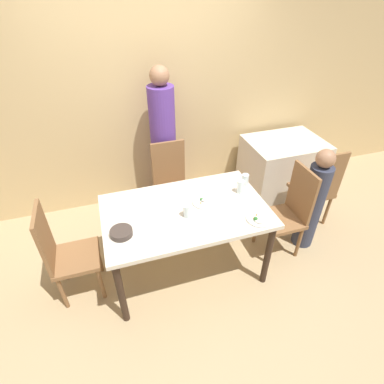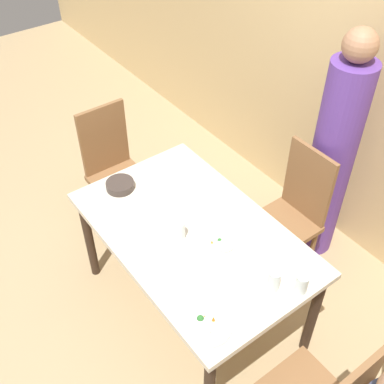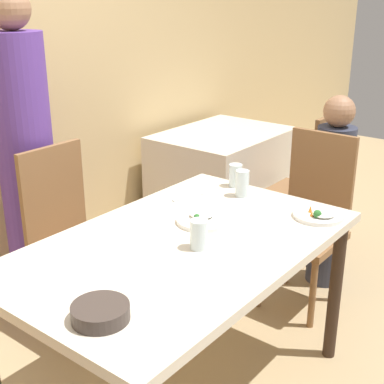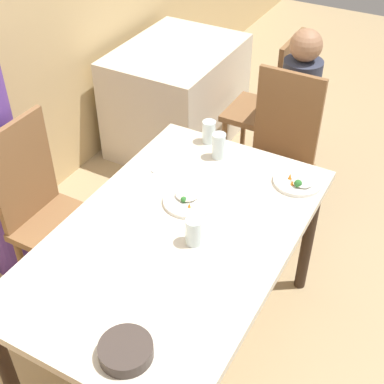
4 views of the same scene
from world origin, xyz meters
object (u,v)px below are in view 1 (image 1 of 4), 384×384
Objects in this scene: person_child at (312,203)px; glass_water_tall at (241,187)px; plate_rice_adult at (205,201)px; chair_adult_spot at (171,183)px; person_adult at (164,148)px; bowl_curry at (121,232)px; chair_child_spot at (289,211)px.

glass_water_tall is (-0.78, 0.13, 0.28)m from person_child.
person_child is 0.83m from glass_water_tall.
glass_water_tall reaches higher than plate_rice_adult.
person_adult is (0.00, 0.31, 0.31)m from chair_adult_spot.
person_child is 6.46× the size of bowl_curry.
chair_adult_spot is 0.57× the size of person_adult.
chair_adult_spot is 1.32m from chair_child_spot.
chair_adult_spot is at bearing -90.00° from person_adult.
person_child is 1.95m from bowl_curry.
chair_child_spot is at bearing -48.85° from person_adult.
plate_rice_adult is (-1.15, 0.09, 0.22)m from person_child.
person_child is (1.28, -1.15, -0.26)m from person_adult.
chair_child_spot is 7.57× the size of glass_water_tall.
bowl_curry is 1.38× the size of glass_water_tall.
chair_child_spot is 0.61m from glass_water_tall.
plate_rice_adult is 1.82× the size of glass_water_tall.
bowl_curry is 0.76× the size of plate_rice_adult.
chair_adult_spot is 0.81m from plate_rice_adult.
person_child is at bearing 90.00° from chair_child_spot.
person_adult is 1.74m from person_child.
chair_adult_spot is 4.16× the size of plate_rice_adult.
person_child is at bearing -9.84° from glass_water_tall.
chair_adult_spot is 1.54m from person_child.
plate_rice_adult is (0.13, -0.75, 0.27)m from chair_adult_spot.
person_adult is 1.42m from bowl_curry.
person_adult is 7.31× the size of plate_rice_adult.
bowl_curry is 0.81m from plate_rice_adult.
bowl_curry is (-1.93, -0.11, 0.24)m from person_child.
person_child is at bearing -42.00° from person_adult.
bowl_curry reaches higher than plate_rice_adult.
chair_adult_spot is at bearing 146.53° from person_child.
plate_rice_adult is (0.13, -1.06, -0.04)m from person_adult.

